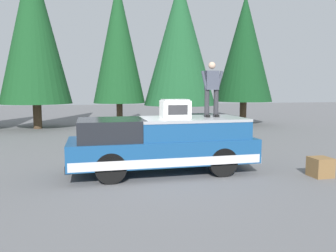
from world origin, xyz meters
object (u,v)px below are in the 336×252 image
(pickup_truck, at_px, (162,144))
(parked_car_navy, at_px, (196,125))
(compressor_unit, at_px, (175,109))
(wooden_crate, at_px, (320,167))
(person_on_truck_bed, at_px, (212,88))

(pickup_truck, height_order, parked_car_navy, pickup_truck)
(compressor_unit, height_order, wooden_crate, compressor_unit)
(pickup_truck, height_order, person_on_truck_bed, person_on_truck_bed)
(compressor_unit, xyz_separation_m, parked_car_navy, (7.51, -3.12, -1.35))
(parked_car_navy, height_order, wooden_crate, parked_car_navy)
(pickup_truck, xyz_separation_m, compressor_unit, (-0.00, -0.40, 1.05))
(compressor_unit, xyz_separation_m, wooden_crate, (-1.56, -3.92, -1.65))
(person_on_truck_bed, bearing_deg, compressor_unit, 91.93)
(compressor_unit, bearing_deg, person_on_truck_bed, -88.07)
(compressor_unit, height_order, person_on_truck_bed, person_on_truck_bed)
(compressor_unit, bearing_deg, pickup_truck, 89.94)
(pickup_truck, bearing_deg, parked_car_navy, -25.08)
(compressor_unit, distance_m, wooden_crate, 4.53)
(pickup_truck, relative_size, parked_car_navy, 1.35)
(person_on_truck_bed, bearing_deg, parked_car_navy, -14.61)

